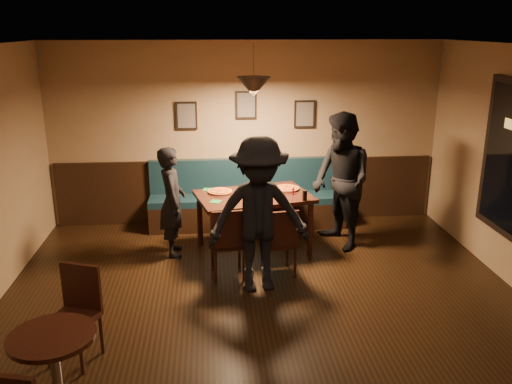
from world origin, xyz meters
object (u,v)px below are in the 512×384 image
booth_bench (248,195)px  soda_glass (305,195)px  chair_near_right (279,241)px  diner_right (341,182)px  diner_left (172,202)px  cafe_chair_far (73,317)px  tabasco_bottle (293,191)px  cafe_table (57,374)px  diner_front (259,216)px  chair_near_left (227,242)px  dining_table (254,222)px

booth_bench → soda_glass: size_ratio=21.81×
chair_near_right → diner_right: size_ratio=0.47×
diner_left → cafe_chair_far: diner_left is taller
tabasco_bottle → cafe_table: tabasco_bottle is taller
diner_left → booth_bench: bearing=-53.8°
cafe_chair_far → soda_glass: bearing=-119.3°
diner_front → tabasco_bottle: bearing=56.6°
booth_bench → chair_near_left: 1.77m
chair_near_right → diner_front: diner_front is taller
diner_right → soda_glass: (-0.57, -0.34, -0.08)m
chair_near_left → cafe_chair_far: (-1.47, -1.66, -0.01)m
booth_bench → cafe_chair_far: bearing=-118.7°
dining_table → chair_near_left: (-0.39, -0.79, 0.06)m
soda_glass → diner_front: bearing=-128.6°
booth_bench → chair_near_right: 1.73m
diner_front → cafe_chair_far: diner_front is taller
dining_table → diner_front: bearing=-105.1°
diner_left → chair_near_right: bearing=-124.5°
tabasco_bottle → cafe_chair_far: tabasco_bottle is taller
diner_left → soda_glass: bearing=-104.3°
diner_front → soda_glass: (0.68, 0.85, -0.05)m
diner_left → cafe_table: bearing=161.2°
diner_front → cafe_chair_far: size_ratio=2.03×
diner_right → cafe_table: size_ratio=2.65×
dining_table → diner_left: diner_left is taller
cafe_table → diner_front: bearing=48.2°
booth_bench → diner_right: size_ratio=1.58×
chair_near_left → tabasco_bottle: size_ratio=8.21×
soda_glass → cafe_table: soda_glass is taller
diner_right → cafe_chair_far: bearing=-69.7°
diner_front → cafe_chair_far: 2.29m
dining_table → cafe_chair_far: 3.08m
diner_left → soda_glass: size_ratio=10.85×
cafe_chair_far → chair_near_left: bearing=-111.5°
chair_near_right → diner_right: 1.36m
diner_front → tabasco_bottle: 1.26m
chair_near_left → cafe_chair_far: size_ratio=1.02×
chair_near_right → diner_front: 0.67m
chair_near_right → tabasco_bottle: (0.29, 0.74, 0.42)m
chair_near_right → booth_bench: bearing=89.6°
soda_glass → cafe_chair_far: (-2.51, -2.15, -0.42)m
booth_bench → chair_near_right: (0.26, -1.71, -0.06)m
diner_right → soda_glass: bearing=-77.7°
booth_bench → chair_near_right: bearing=-81.3°
chair_near_right → diner_right: bearing=31.1°
chair_near_left → diner_left: diner_left is taller
booth_bench → diner_left: size_ratio=2.01×
chair_near_left → cafe_table: bearing=-127.0°
dining_table → soda_glass: 0.85m
chair_near_right → cafe_chair_far: 2.70m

